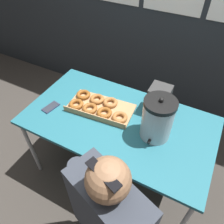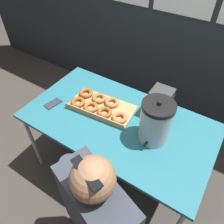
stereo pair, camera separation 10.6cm
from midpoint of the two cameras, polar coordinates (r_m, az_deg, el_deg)
ground_plane at (r=2.34m, az=2.55°, el=-14.73°), size 12.00×12.00×0.00m
back_wall at (r=2.40m, az=19.16°, el=23.26°), size 6.00×0.11×2.42m
folding_table at (r=1.77m, az=3.27°, el=-3.12°), size 1.50×0.83×0.75m
donut_box at (r=1.82m, az=-1.59°, el=1.61°), size 0.58×0.33×0.05m
coffee_urn at (r=1.54m, az=13.27°, el=-2.58°), size 0.23×0.26×0.36m
cell_phone at (r=1.92m, az=-13.59°, el=2.14°), size 0.10×0.15×0.01m
space_heater at (r=1.76m, az=14.15°, el=2.37°), size 0.16×0.17×0.23m
person_seated at (r=1.50m, az=-1.27°, el=-27.28°), size 0.61×0.37×1.25m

